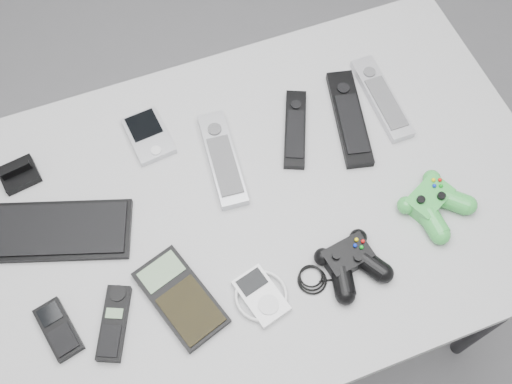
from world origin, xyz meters
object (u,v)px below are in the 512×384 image
object	(u,v)px
mp3_player	(261,296)
remote_silver_a	(222,158)
controller_green	(434,202)
cordless_handset	(114,323)
remote_black_b	(349,118)
mobile_phone	(58,329)
desk	(255,217)
calculator	(180,297)
remote_black_a	(295,129)
controller_black	(351,262)
pda_keyboard	(56,231)
remote_silver_b	(382,98)
pda	(148,135)

from	to	relation	value
mp3_player	remote_silver_a	bearing A→B (deg)	70.13
controller_green	cordless_handset	bearing A→B (deg)	155.82
remote_black_b	mobile_phone	distance (m)	0.72
desk	calculator	bearing A→B (deg)	-145.42
mp3_player	calculator	bearing A→B (deg)	146.29
remote_black_a	cordless_handset	bearing A→B (deg)	-126.11
controller_black	mobile_phone	bearing A→B (deg)	163.94
remote_black_a	mobile_phone	distance (m)	0.62
mobile_phone	calculator	world-z (taller)	same
pda_keyboard	cordless_handset	distance (m)	0.23
desk	controller_black	distance (m)	0.24
desk	remote_silver_a	xyz separation A→B (m)	(-0.03, 0.11, 0.08)
remote_silver_b	controller_black	world-z (taller)	controller_black
remote_black_b	remote_silver_a	bearing A→B (deg)	-166.91
mobile_phone	pda	bearing A→B (deg)	38.60
cordless_handset	controller_black	xyz separation A→B (m)	(0.45, -0.05, 0.01)
calculator	pda	bearing A→B (deg)	65.33
remote_black_a	controller_green	world-z (taller)	controller_green
desk	remote_silver_b	size ratio (longest dim) A/B	5.42
remote_black_b	controller_black	world-z (taller)	controller_black
remote_black_a	remote_silver_b	xyz separation A→B (m)	(0.21, 0.01, 0.00)
controller_black	controller_green	world-z (taller)	controller_green
remote_silver_a	remote_silver_b	size ratio (longest dim) A/B	1.01
mobile_phone	calculator	bearing A→B (deg)	-18.69
pda	mp3_player	world-z (taller)	same
mp3_player	remote_black_a	bearing A→B (deg)	43.58
desk	remote_black_b	size ratio (longest dim) A/B	5.04
mp3_player	desk	bearing A→B (deg)	58.15
remote_black_b	mp3_player	size ratio (longest dim) A/B	2.25
pda_keyboard	remote_black_b	size ratio (longest dim) A/B	1.23
cordless_handset	mp3_player	world-z (taller)	cordless_handset
calculator	mobile_phone	bearing A→B (deg)	156.61
calculator	mp3_player	xyz separation A→B (m)	(0.14, -0.05, 0.00)
cordless_handset	controller_green	size ratio (longest dim) A/B	1.01
remote_black_b	cordless_handset	world-z (taller)	remote_black_b
cordless_handset	pda_keyboard	bearing A→B (deg)	129.48
remote_silver_a	desk	bearing A→B (deg)	-69.66
remote_black_a	controller_black	distance (m)	0.32
pda	remote_black_a	bearing A→B (deg)	-23.26
remote_black_b	mobile_phone	xyz separation A→B (m)	(-0.69, -0.23, -0.00)
cordless_handset	remote_silver_b	bearing A→B (deg)	46.30
desk	remote_black_a	bearing A→B (deg)	42.69
remote_black_a	calculator	world-z (taller)	same
controller_green	pda	bearing A→B (deg)	118.81
desk	mp3_player	bearing A→B (deg)	-107.58
remote_silver_b	controller_green	size ratio (longest dim) A/B	1.62
pda	remote_black_b	world-z (taller)	remote_black_b
pda_keyboard	remote_black_b	bearing A→B (deg)	21.83
remote_black_b	controller_black	xyz separation A→B (m)	(-0.14, -0.30, 0.01)
remote_silver_a	cordless_handset	bearing A→B (deg)	-133.93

